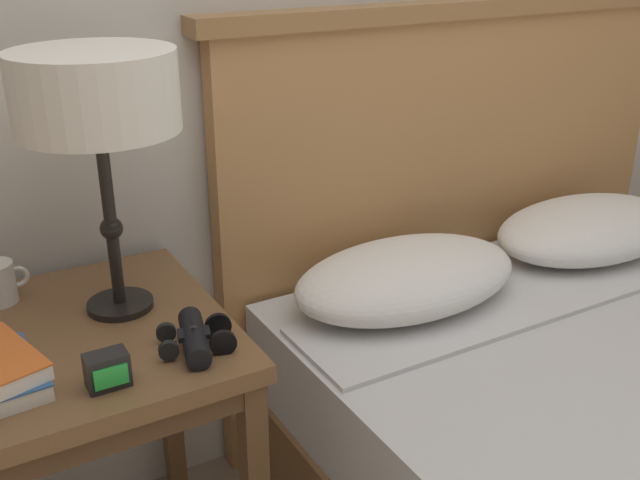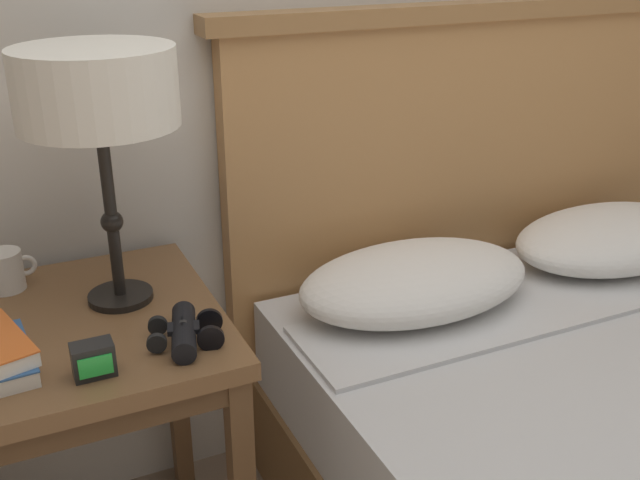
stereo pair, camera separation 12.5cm
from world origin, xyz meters
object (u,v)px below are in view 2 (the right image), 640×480
(nightstand, at_px, (72,363))
(table_lamp, at_px, (97,94))
(binoculars_pair, at_px, (185,332))
(coffee_mug, at_px, (5,271))
(alarm_clock, at_px, (93,360))

(nightstand, bearing_deg, table_lamp, 25.11)
(table_lamp, distance_m, binoculars_pair, 0.46)
(coffee_mug, bearing_deg, table_lamp, -35.26)
(nightstand, relative_size, binoculars_pair, 4.09)
(table_lamp, relative_size, alarm_clock, 7.22)
(nightstand, distance_m, table_lamp, 0.53)
(table_lamp, bearing_deg, binoculars_pair, -71.44)
(table_lamp, height_order, binoculars_pair, table_lamp)
(table_lamp, distance_m, coffee_mug, 0.45)
(coffee_mug, bearing_deg, nightstand, -65.67)
(alarm_clock, bearing_deg, binoculars_pair, 13.36)
(alarm_clock, bearing_deg, coffee_mug, 105.31)
(binoculars_pair, xyz_separation_m, alarm_clock, (-0.17, -0.04, 0.01))
(coffee_mug, bearing_deg, binoculars_pair, -52.64)
(nightstand, xyz_separation_m, table_lamp, (0.12, 0.05, 0.51))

